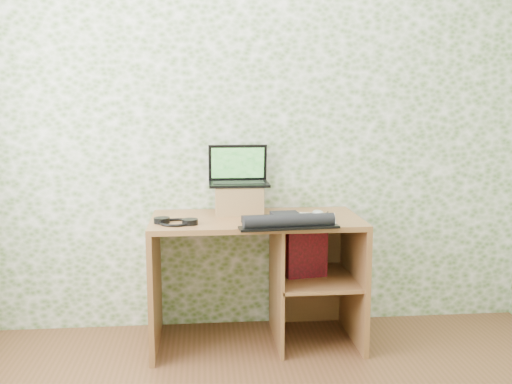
{
  "coord_description": "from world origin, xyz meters",
  "views": [
    {
      "loc": [
        -0.3,
        -1.76,
        1.4
      ],
      "look_at": [
        -0.0,
        1.39,
        0.91
      ],
      "focal_mm": 40.0,
      "sensor_mm": 36.0,
      "label": 1
    }
  ],
  "objects": [
    {
      "name": "mouse",
      "position": [
        0.34,
        1.33,
        0.78
      ],
      "size": [
        0.07,
        0.11,
        0.03
      ],
      "primitive_type": "ellipsoid",
      "rotation": [
        0.0,
        0.0,
        -0.08
      ],
      "color": "silver",
      "rests_on": "notepad"
    },
    {
      "name": "notepad",
      "position": [
        0.34,
        1.34,
        0.76
      ],
      "size": [
        0.26,
        0.33,
        0.01
      ],
      "primitive_type": "cube",
      "rotation": [
        0.0,
        0.0,
        -0.2
      ],
      "color": "white",
      "rests_on": "desk"
    },
    {
      "name": "red_box",
      "position": [
        0.3,
        1.44,
        0.53
      ],
      "size": [
        0.25,
        0.12,
        0.29
      ],
      "primitive_type": "cube",
      "rotation": [
        0.0,
        0.0,
        0.17
      ],
      "color": "maroon",
      "rests_on": "desk"
    },
    {
      "name": "keyboard",
      "position": [
        0.15,
        1.21,
        0.78
      ],
      "size": [
        0.54,
        0.31,
        0.07
      ],
      "rotation": [
        0.0,
        0.0,
        0.1
      ],
      "color": "black",
      "rests_on": "desk"
    },
    {
      "name": "headphones",
      "position": [
        -0.45,
        1.31,
        0.76
      ],
      "size": [
        0.24,
        0.23,
        0.03
      ],
      "rotation": [
        0.0,
        0.0,
        -0.34
      ],
      "color": "black",
      "rests_on": "desk"
    },
    {
      "name": "desk",
      "position": [
        0.08,
        1.47,
        0.48
      ],
      "size": [
        1.2,
        0.6,
        0.75
      ],
      "color": "brown",
      "rests_on": "floor"
    },
    {
      "name": "laptop",
      "position": [
        -0.09,
        1.62,
        0.97
      ],
      "size": [
        0.35,
        0.25,
        0.24
      ],
      "rotation": [
        0.0,
        0.0,
        0.0
      ],
      "color": "black",
      "rests_on": "riser"
    },
    {
      "name": "riser",
      "position": [
        -0.09,
        1.58,
        0.83
      ],
      "size": [
        0.28,
        0.23,
        0.17
      ],
      "primitive_type": "cube",
      "rotation": [
        0.0,
        0.0,
        0.0
      ],
      "color": "olive",
      "rests_on": "desk"
    },
    {
      "name": "wall_back",
      "position": [
        0.0,
        1.75,
        1.3
      ],
      "size": [
        3.5,
        0.0,
        3.5
      ],
      "primitive_type": "plane",
      "rotation": [
        1.57,
        0.0,
        0.0
      ],
      "color": "white",
      "rests_on": "ground"
    },
    {
      "name": "pen",
      "position": [
        0.4,
        1.42,
        0.77
      ],
      "size": [
        0.06,
        0.13,
        0.01
      ],
      "primitive_type": "cylinder",
      "rotation": [
        1.57,
        0.0,
        -0.38
      ],
      "color": "black",
      "rests_on": "notepad"
    }
  ]
}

